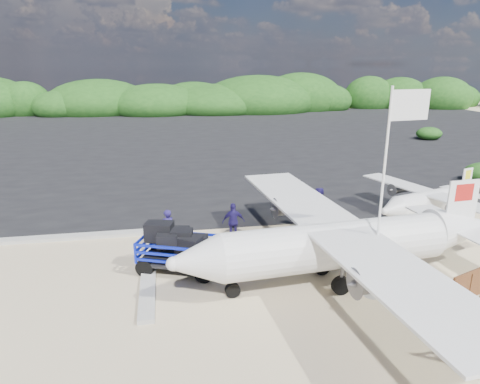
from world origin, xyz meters
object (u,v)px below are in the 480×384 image
object	(u,v)px
crew_a	(168,230)
crew_b	(318,208)
aircraft_small	(102,141)
aircraft_large	(324,156)
crew_c	(233,222)
baggage_cart	(180,271)
signboard	(465,314)
flagpole	(372,295)

from	to	relation	value
crew_a	crew_b	size ratio (longest dim) A/B	0.88
crew_b	aircraft_small	size ratio (longest dim) A/B	0.30
aircraft_large	crew_a	bearing A→B (deg)	47.28
crew_a	crew_b	world-z (taller)	crew_b
crew_a	crew_c	bearing A→B (deg)	165.68
baggage_cart	aircraft_large	distance (m)	22.14
crew_a	aircraft_small	distance (m)	27.38
signboard	aircraft_large	distance (m)	22.97
signboard	aircraft_large	xyz separation A→B (m)	(4.15, 22.60, 0.00)
signboard	crew_c	distance (m)	9.02
signboard	baggage_cart	bearing A→B (deg)	132.34
crew_a	aircraft_large	xyz separation A→B (m)	(12.78, 16.29, -0.83)
baggage_cart	aircraft_small	distance (m)	29.44
baggage_cart	crew_b	bearing A→B (deg)	48.62
baggage_cart	crew_c	world-z (taller)	crew_c
signboard	flagpole	bearing A→B (deg)	126.35
flagpole	signboard	world-z (taller)	flagpole
flagpole	crew_c	world-z (taller)	flagpole
crew_b	signboard	bearing A→B (deg)	80.89
signboard	crew_b	distance (m)	7.78
baggage_cart	flagpole	distance (m)	6.63
signboard	aircraft_small	size ratio (longest dim) A/B	0.28
crew_a	baggage_cart	bearing A→B (deg)	75.77
crew_a	aircraft_large	distance (m)	20.72
flagpole	aircraft_large	xyz separation A→B (m)	(6.40, 21.12, 0.00)
crew_c	aircraft_small	distance (m)	27.62
baggage_cart	aircraft_large	bearing A→B (deg)	77.61
crew_c	crew_a	bearing A→B (deg)	12.44
crew_a	aircraft_small	xyz separation A→B (m)	(-5.87, 26.73, -0.83)
signboard	crew_b	size ratio (longest dim) A/B	0.93
baggage_cart	crew_b	distance (m)	7.16
aircraft_large	crew_b	bearing A→B (deg)	63.49
flagpole	signboard	size ratio (longest dim) A/B	3.75
baggage_cart	signboard	distance (m)	9.29
aircraft_large	aircraft_small	bearing A→B (deg)	-33.84
baggage_cart	aircraft_large	size ratio (longest dim) A/B	0.21
baggage_cart	crew_c	distance (m)	3.56
crew_c	aircraft_small	xyz separation A→B (m)	(-8.61, 26.24, -0.81)
signboard	crew_a	bearing A→B (deg)	123.48
signboard	aircraft_large	size ratio (longest dim) A/B	0.13
baggage_cart	crew_c	bearing A→B (deg)	68.58
aircraft_small	crew_c	bearing A→B (deg)	91.56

